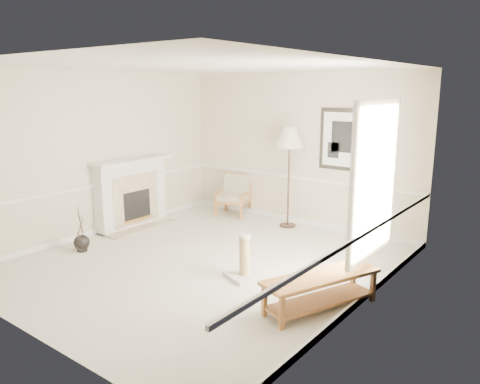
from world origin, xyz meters
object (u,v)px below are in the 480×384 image
(armchair, at_px, (235,193))
(floor_lamp, at_px, (290,140))
(scratching_post, at_px, (245,264))
(floor_vase, at_px, (82,243))
(bench, at_px, (321,286))

(armchair, distance_m, floor_lamp, 1.83)
(armchair, height_order, scratching_post, armchair)
(armchair, bearing_deg, floor_vase, -116.21)
(floor_lamp, relative_size, bench, 1.21)
(floor_lamp, height_order, bench, floor_lamp)
(armchair, height_order, bench, armchair)
(floor_vase, distance_m, armchair, 3.39)
(floor_vase, relative_size, armchair, 0.90)
(armchair, bearing_deg, bench, -55.40)
(floor_vase, xyz_separation_m, scratching_post, (2.77, 0.72, 0.06))
(floor_lamp, distance_m, bench, 3.71)
(bench, bearing_deg, armchair, 141.27)
(floor_vase, relative_size, bench, 0.48)
(bench, height_order, scratching_post, scratching_post)
(floor_lamp, height_order, scratching_post, floor_lamp)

